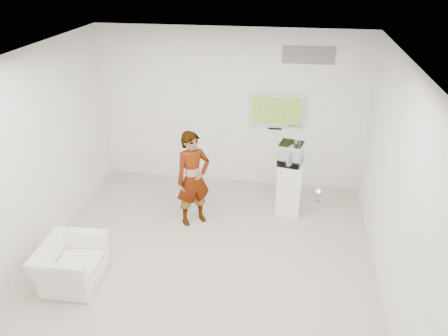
# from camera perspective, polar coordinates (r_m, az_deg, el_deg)

# --- Properties ---
(room) EXTENTS (5.01, 5.01, 3.00)m
(room) POSITION_cam_1_polar(r_m,az_deg,el_deg) (5.96, -2.65, -0.00)
(room) COLOR beige
(room) RESTS_ON ground
(tv) EXTENTS (1.00, 0.08, 0.60)m
(tv) POSITION_cam_1_polar(r_m,az_deg,el_deg) (8.11, 6.83, 7.54)
(tv) COLOR silver
(tv) RESTS_ON room
(logo_decal) EXTENTS (0.90, 0.02, 0.30)m
(logo_decal) POSITION_cam_1_polar(r_m,az_deg,el_deg) (7.88, 10.99, 14.25)
(logo_decal) COLOR slate
(logo_decal) RESTS_ON room
(person) EXTENTS (0.71, 0.68, 1.64)m
(person) POSITION_cam_1_polar(r_m,az_deg,el_deg) (7.15, -4.06, -1.42)
(person) COLOR white
(person) RESTS_ON room
(armchair) EXTENTS (0.83, 0.94, 0.59)m
(armchair) POSITION_cam_1_polar(r_m,az_deg,el_deg) (6.51, -19.38, -11.70)
(armchair) COLOR white
(armchair) RESTS_ON room
(pedestal) EXTENTS (0.47, 0.47, 0.94)m
(pedestal) POSITION_cam_1_polar(r_m,az_deg,el_deg) (7.66, 8.38, -2.62)
(pedestal) COLOR white
(pedestal) RESTS_ON room
(floor_uplight) EXTENTS (0.18, 0.18, 0.25)m
(floor_uplight) POSITION_cam_1_polar(r_m,az_deg,el_deg) (8.20, 12.17, -3.64)
(floor_uplight) COLOR white
(floor_uplight) RESTS_ON room
(vitrine) EXTENTS (0.44, 0.44, 0.38)m
(vitrine) POSITION_cam_1_polar(r_m,az_deg,el_deg) (7.36, 8.71, 1.85)
(vitrine) COLOR white
(vitrine) RESTS_ON pedestal
(console) EXTENTS (0.11, 0.17, 0.22)m
(console) POSITION_cam_1_polar(r_m,az_deg,el_deg) (7.39, 8.67, 1.32)
(console) COLOR white
(console) RESTS_ON pedestal
(wii_remote) EXTENTS (0.13, 0.14, 0.04)m
(wii_remote) POSITION_cam_1_polar(r_m,az_deg,el_deg) (7.09, -2.91, 4.21)
(wii_remote) COLOR white
(wii_remote) RESTS_ON person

